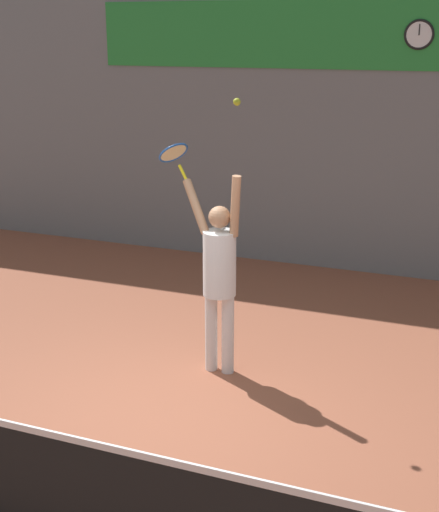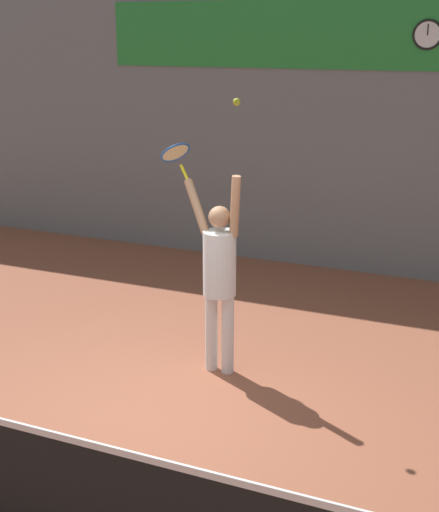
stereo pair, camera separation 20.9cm
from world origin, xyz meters
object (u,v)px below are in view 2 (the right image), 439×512
at_px(scoreboard_clock, 428,35).
at_px(tennis_player, 219,271).
at_px(tennis_racket, 176,154).
at_px(tennis_ball, 237,102).

height_order(scoreboard_clock, tennis_player, scoreboard_clock).
xyz_separation_m(scoreboard_clock, tennis_racket, (-2.04, -3.45, -1.20)).
xyz_separation_m(tennis_player, tennis_racket, (-0.66, 0.37, 1.11)).
bearing_deg(tennis_racket, tennis_ball, -25.01).
height_order(scoreboard_clock, tennis_racket, scoreboard_clock).
relative_size(tennis_player, tennis_ball, 29.98).
distance_m(scoreboard_clock, tennis_ball, 4.07).
distance_m(tennis_player, tennis_racket, 1.34).
bearing_deg(tennis_racket, tennis_player, -29.28).
xyz_separation_m(tennis_racket, tennis_ball, (0.85, -0.40, 0.61)).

